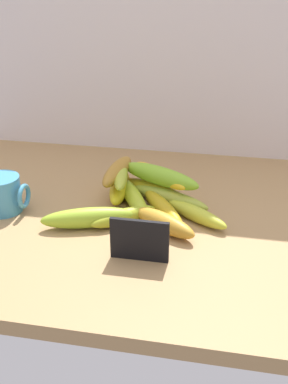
# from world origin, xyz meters

# --- Properties ---
(counter_top) EXTENTS (1.10, 0.76, 0.03)m
(counter_top) POSITION_xyz_m (0.00, 0.00, 0.01)
(counter_top) COLOR #A57F50
(counter_top) RESTS_ON ground
(back_wall) EXTENTS (1.30, 0.02, 0.70)m
(back_wall) POSITION_xyz_m (0.00, 0.39, 0.35)
(back_wall) COLOR silver
(back_wall) RESTS_ON ground
(chalkboard_sign) EXTENTS (0.11, 0.02, 0.08)m
(chalkboard_sign) POSITION_xyz_m (0.02, -0.17, 0.07)
(chalkboard_sign) COLOR black
(chalkboard_sign) RESTS_ON counter_top
(coffee_mug) EXTENTS (0.10, 0.09, 0.08)m
(coffee_mug) POSITION_xyz_m (-0.31, -0.04, 0.07)
(coffee_mug) COLOR #4291B9
(coffee_mug) RESTS_ON counter_top
(banana_0) EXTENTS (0.19, 0.13, 0.04)m
(banana_0) POSITION_xyz_m (0.01, 0.08, 0.05)
(banana_0) COLOR gold
(banana_0) RESTS_ON counter_top
(banana_1) EXTENTS (0.06, 0.18, 0.04)m
(banana_1) POSITION_xyz_m (-0.08, 0.08, 0.05)
(banana_1) COLOR yellow
(banana_1) RESTS_ON counter_top
(banana_2) EXTENTS (0.15, 0.12, 0.04)m
(banana_2) POSITION_xyz_m (0.05, -0.07, 0.05)
(banana_2) COLOR gold
(banana_2) RESTS_ON counter_top
(banana_3) EXTENTS (0.20, 0.11, 0.04)m
(banana_3) POSITION_xyz_m (0.05, 0.05, 0.05)
(banana_3) COLOR #A3AE38
(banana_3) RESTS_ON counter_top
(banana_4) EXTENTS (0.20, 0.11, 0.04)m
(banana_4) POSITION_xyz_m (-0.11, -0.08, 0.05)
(banana_4) COLOR #97BD2C
(banana_4) RESTS_ON counter_top
(banana_5) EXTENTS (0.13, 0.20, 0.04)m
(banana_5) POSITION_xyz_m (-0.03, 0.04, 0.05)
(banana_5) COLOR #ACBE2C
(banana_5) RESTS_ON counter_top
(banana_6) EXTENTS (0.15, 0.12, 0.03)m
(banana_6) POSITION_xyz_m (0.11, -0.01, 0.05)
(banana_6) COLOR gold
(banana_6) RESTS_ON counter_top
(banana_7) EXTENTS (0.14, 0.12, 0.03)m
(banana_7) POSITION_xyz_m (-0.04, -0.05, 0.05)
(banana_7) COLOR #A2B025
(banana_7) RESTS_ON counter_top
(banana_8) EXTENTS (0.13, 0.17, 0.04)m
(banana_8) POSITION_xyz_m (0.04, 0.00, 0.05)
(banana_8) COLOR gold
(banana_8) RESTS_ON counter_top
(banana_9) EXTENTS (0.06, 0.17, 0.03)m
(banana_9) POSITION_xyz_m (-0.07, 0.07, 0.09)
(banana_9) COLOR #AAB836
(banana_9) RESTS_ON banana_1
(banana_10) EXTENTS (0.20, 0.13, 0.04)m
(banana_10) POSITION_xyz_m (0.02, 0.08, 0.09)
(banana_10) COLOR #83B82A
(banana_10) RESTS_ON banana_0
(banana_11) EXTENTS (0.16, 0.14, 0.03)m
(banana_11) POSITION_xyz_m (0.02, 0.09, 0.08)
(banana_11) COLOR yellow
(banana_11) RESTS_ON banana_0
(banana_12) EXTENTS (0.06, 0.17, 0.04)m
(banana_12) POSITION_xyz_m (-0.08, 0.08, 0.09)
(banana_12) COLOR #A87729
(banana_12) RESTS_ON banana_1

